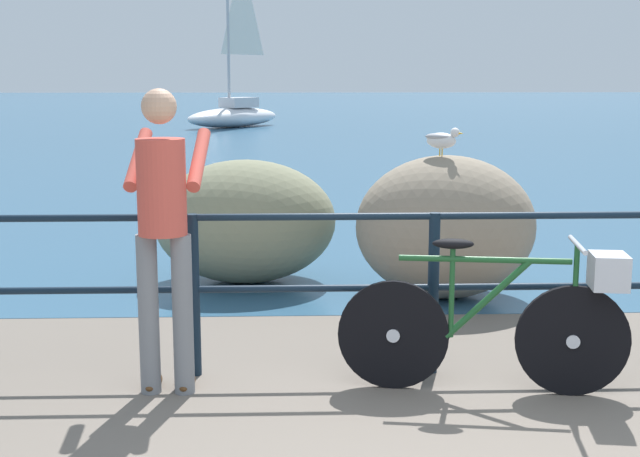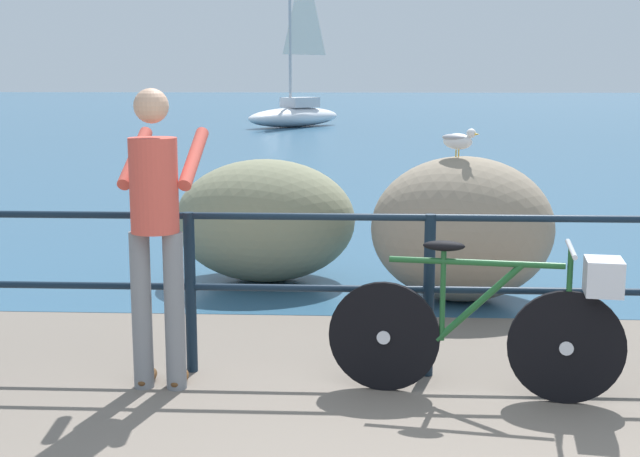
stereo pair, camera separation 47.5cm
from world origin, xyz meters
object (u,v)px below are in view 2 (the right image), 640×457
(bicycle, at_px, (500,321))
(breakwater_boulder_left, at_px, (265,220))
(seagull, at_px, (458,140))
(breakwater_boulder_main, at_px, (462,229))
(sailboat, at_px, (295,107))
(person_at_railing, at_px, (156,224))

(bicycle, distance_m, breakwater_boulder_left, 3.31)
(bicycle, distance_m, seagull, 2.36)
(breakwater_boulder_main, distance_m, breakwater_boulder_left, 1.81)
(bicycle, xyz_separation_m, breakwater_boulder_left, (-1.68, 2.85, 0.09))
(bicycle, relative_size, breakwater_boulder_left, 1.03)
(breakwater_boulder_main, distance_m, seagull, 0.74)
(bicycle, bearing_deg, sailboat, 105.50)
(breakwater_boulder_main, xyz_separation_m, sailboat, (-3.28, 24.46, 0.11))
(breakwater_boulder_left, bearing_deg, breakwater_boulder_main, -19.65)
(person_at_railing, bearing_deg, sailboat, 5.47)
(bicycle, relative_size, sailboat, 0.27)
(person_at_railing, xyz_separation_m, breakwater_boulder_main, (2.03, 2.15, -0.39))
(bicycle, height_order, sailboat, sailboat)
(bicycle, relative_size, person_at_railing, 0.95)
(person_at_railing, relative_size, breakwater_boulder_main, 1.18)
(person_at_railing, height_order, seagull, person_at_railing)
(person_at_railing, relative_size, sailboat, 0.29)
(bicycle, height_order, breakwater_boulder_left, breakwater_boulder_left)
(person_at_railing, distance_m, breakwater_boulder_main, 2.98)
(breakwater_boulder_main, relative_size, seagull, 4.78)
(breakwater_boulder_main, xyz_separation_m, seagull, (-0.06, -0.05, 0.74))
(person_at_railing, height_order, sailboat, sailboat)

